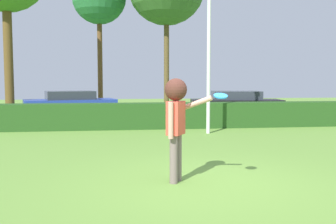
% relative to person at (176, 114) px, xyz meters
% --- Properties ---
extents(ground_plane, '(60.00, 60.00, 0.00)m').
position_rel_person_xyz_m(ground_plane, '(0.48, -0.22, -1.20)').
color(ground_plane, olive).
extents(person, '(0.84, 0.51, 1.81)m').
position_rel_person_xyz_m(person, '(0.00, 0.00, 0.00)').
color(person, slate).
rests_on(person, ground).
extents(frisbee, '(0.23, 0.23, 0.09)m').
position_rel_person_xyz_m(frisbee, '(0.66, -0.46, 0.33)').
color(frisbee, '#268CE5').
extents(lamppost, '(0.24, 0.24, 6.20)m').
position_rel_person_xyz_m(lamppost, '(2.03, 6.06, 2.22)').
color(lamppost, silver).
rests_on(lamppost, ground).
extents(hedge_row, '(22.16, 0.90, 0.93)m').
position_rel_person_xyz_m(hedge_row, '(0.48, 7.71, -0.74)').
color(hedge_row, '#254D1B').
rests_on(hedge_row, ground).
extents(parked_car_blue, '(4.49, 2.68, 1.25)m').
position_rel_person_xyz_m(parked_car_blue, '(-3.14, 12.50, -0.51)').
color(parked_car_blue, '#263FA5').
rests_on(parked_car_blue, ground).
extents(parked_car_black, '(4.38, 2.24, 1.25)m').
position_rel_person_xyz_m(parked_car_black, '(4.63, 11.29, -0.51)').
color(parked_car_black, black).
rests_on(parked_car_black, ground).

